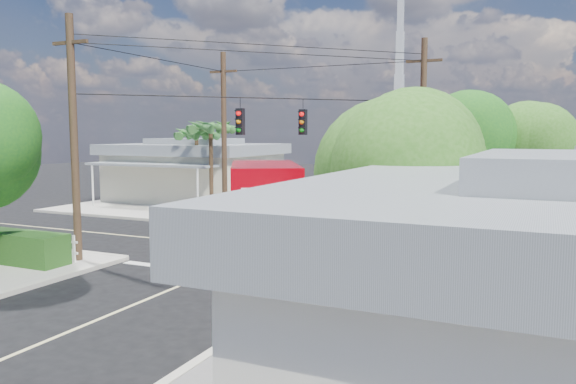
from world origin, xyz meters
The scene contains 16 objects.
ground centered at (0.00, 0.00, 0.00)m, with size 120.00×120.00×0.00m, color black.
sidewalk_ne centered at (10.88, 10.88, 0.07)m, with size 14.12×14.12×0.14m.
sidewalk_nw centered at (-10.88, 10.88, 0.07)m, with size 14.12×14.12×0.14m.
road_markings centered at (0.00, -1.47, 0.01)m, with size 32.00×32.00×0.01m.
building_nw centered at (-12.00, 12.46, 2.22)m, with size 10.80×10.20×4.30m.
radio_tower centered at (0.50, 20.00, 5.64)m, with size 0.80×0.80×17.00m.
tree_ne_front centered at (7.21, 6.76, 4.77)m, with size 4.21×4.14×6.66m.
tree_ne_back centered at (9.81, 8.96, 4.19)m, with size 3.77×3.66×5.82m.
tree_se centered at (7.01, -7.24, 4.04)m, with size 3.67×3.54×5.62m.
palm_nw_front centered at (-7.50, 7.50, 5.04)m, with size 3.01×3.08×5.59m.
palm_nw_back centered at (-9.50, 9.00, 4.67)m, with size 3.01×3.08×5.19m.
utility_poles centered at (-1.58, 1.60, 4.67)m, with size 12.00×10.68×9.00m.
picket_fence centered at (-7.80, -5.60, 0.68)m, with size 5.94×0.06×1.00m.
vending_boxes centered at (6.50, 6.20, 0.69)m, with size 1.90×0.50×1.10m.
delivery_truck centered at (-0.20, 0.05, 1.82)m, with size 6.17×8.40×3.59m.
parked_car centered at (10.18, 2.08, 0.83)m, with size 2.76×5.97×1.66m, color silver.
Camera 1 is at (10.34, -20.42, 4.80)m, focal length 35.00 mm.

